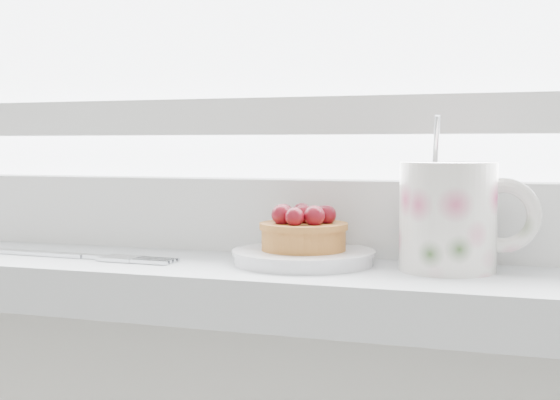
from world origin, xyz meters
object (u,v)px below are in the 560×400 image
at_px(saucer, 304,257).
at_px(raspberry_tart, 303,230).
at_px(fork, 67,255).
at_px(floral_mug, 452,214).

height_order(saucer, raspberry_tart, raspberry_tart).
distance_m(saucer, raspberry_tart, 0.02).
relative_size(raspberry_tart, fork, 0.35).
xyz_separation_m(saucer, raspberry_tart, (-0.00, -0.00, 0.02)).
relative_size(saucer, raspberry_tart, 1.62).
bearing_deg(saucer, floral_mug, 1.55).
bearing_deg(fork, floral_mug, 5.81).
height_order(saucer, fork, saucer).
bearing_deg(raspberry_tart, fork, -171.83).
bearing_deg(fork, raspberry_tart, 8.17).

